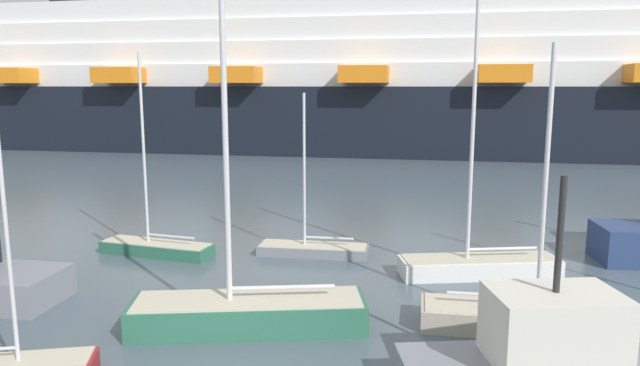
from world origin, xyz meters
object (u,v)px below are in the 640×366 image
sailboat_2 (249,310)px  sailboat_3 (479,261)px  fishing_boat_0 (561,361)px  cruise_ship (262,84)px  sailboat_4 (156,245)px  sailboat_5 (520,316)px  sailboat_6 (313,248)px

sailboat_2 → sailboat_3: bearing=-153.2°
sailboat_3 → fishing_boat_0: size_ratio=1.45×
sailboat_3 → cruise_ship: bearing=-79.5°
sailboat_2 → sailboat_4: bearing=-61.3°
sailboat_5 → cruise_ship: bearing=113.8°
sailboat_4 → fishing_boat_0: 16.68m
sailboat_2 → fishing_boat_0: (8.07, -2.35, 0.33)m
sailboat_4 → fishing_boat_0: bearing=155.5°
fishing_boat_0 → cruise_ship: 56.23m
sailboat_2 → cruise_ship: size_ratio=0.08×
sailboat_3 → sailboat_6: bearing=-27.6°
sailboat_2 → cruise_ship: 51.38m
sailboat_2 → sailboat_4: 8.87m
sailboat_2 → fishing_boat_0: 8.41m
sailboat_4 → sailboat_5: bearing=167.1°
sailboat_6 → fishing_boat_0: size_ratio=0.87×
sailboat_4 → sailboat_6: size_ratio=1.25×
sailboat_2 → cruise_ship: (-13.87, 49.03, 6.60)m
sailboat_6 → cruise_ship: cruise_ship is taller
sailboat_4 → fishing_boat_0: sailboat_4 is taller
sailboat_3 → sailboat_4: sailboat_3 is taller
sailboat_5 → fishing_boat_0: 3.71m
sailboat_5 → fishing_boat_0: bearing=-85.7°
sailboat_3 → cruise_ship: size_ratio=0.09×
sailboat_4 → sailboat_6: bearing=-162.7°
sailboat_5 → cruise_ship: cruise_ship is taller
sailboat_5 → sailboat_6: bearing=139.0°
sailboat_6 → sailboat_5: bearing=137.8°
sailboat_4 → sailboat_2: bearing=140.8°
fishing_boat_0 → sailboat_2: bearing=-31.0°
sailboat_6 → sailboat_3: bearing=166.1°
sailboat_6 → sailboat_2: bearing=85.3°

